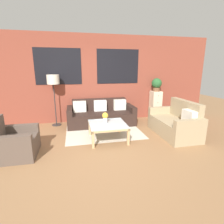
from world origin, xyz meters
TOP-DOWN VIEW (x-y plane):
  - ground_plane at (0.00, 0.00)m, footprint 16.00×16.00m
  - wall_back_brick at (0.00, 2.44)m, footprint 8.40×0.09m
  - rug at (0.26, 1.23)m, footprint 2.08×1.54m
  - couch_dark at (0.29, 1.95)m, footprint 2.09×0.88m
  - settee_vintage at (2.10, 0.60)m, footprint 0.80×1.51m
  - armchair_corner at (-1.76, 0.22)m, footprint 0.80×0.81m
  - coffee_table at (0.26, 0.65)m, footprint 0.90×0.90m
  - floor_lamp at (-1.11, 2.12)m, footprint 0.36×0.36m
  - drawer_cabinet at (2.27, 2.18)m, footprint 0.33×0.38m
  - potted_plant at (2.27, 2.18)m, footprint 0.34×0.34m
  - flower_vase at (0.21, 0.73)m, footprint 0.15×0.15m

SIDE VIEW (x-z plane):
  - ground_plane at x=0.00m, z-range 0.00..0.00m
  - rug at x=0.26m, z-range 0.00..0.00m
  - armchair_corner at x=-1.76m, z-range -0.14..0.70m
  - couch_dark at x=0.29m, z-range -0.11..0.67m
  - settee_vintage at x=2.10m, z-range -0.15..0.77m
  - coffee_table at x=0.26m, z-range 0.15..0.57m
  - drawer_cabinet at x=2.27m, z-range 0.00..0.97m
  - flower_vase at x=0.21m, z-range 0.44..0.71m
  - potted_plant at x=2.27m, z-range 0.99..1.44m
  - floor_lamp at x=-1.11m, z-range 0.57..2.13m
  - wall_back_brick at x=0.00m, z-range 0.01..2.81m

